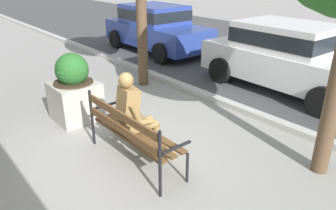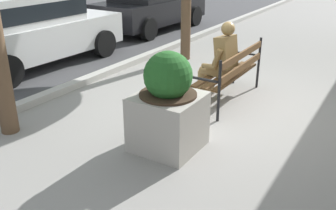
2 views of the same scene
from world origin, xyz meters
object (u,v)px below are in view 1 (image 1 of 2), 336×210
at_px(park_bench, 131,131).
at_px(parked_car_blue, 156,27).
at_px(bronze_statue_seated, 138,116).
at_px(concrete_planter, 75,91).
at_px(parked_car_white, 288,55).

xyz_separation_m(park_bench, parked_car_blue, (-5.31, 4.62, 0.30)).
bearing_deg(bronze_statue_seated, park_bench, -62.73).
relative_size(concrete_planter, parked_car_white, 0.31).
xyz_separation_m(bronze_statue_seated, parked_car_white, (-0.20, 4.41, 0.17)).
height_order(park_bench, parked_car_blue, parked_car_blue).
distance_m(bronze_statue_seated, concrete_planter, 1.87).
bearing_deg(concrete_planter, parked_car_blue, 126.23).
relative_size(park_bench, concrete_planter, 1.39).
bearing_deg(parked_car_white, parked_car_blue, 180.00).
height_order(concrete_planter, parked_car_blue, parked_car_blue).
xyz_separation_m(parked_car_blue, parked_car_white, (5.00, 0.00, 0.00)).
height_order(parked_car_blue, parked_car_white, same).
relative_size(bronze_statue_seated, parked_car_white, 0.33).
bearing_deg(parked_car_blue, park_bench, -41.02).
bearing_deg(parked_car_blue, concrete_planter, -53.77).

